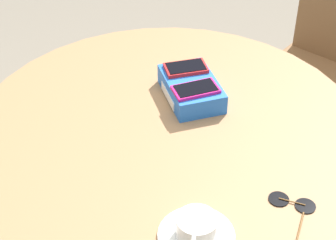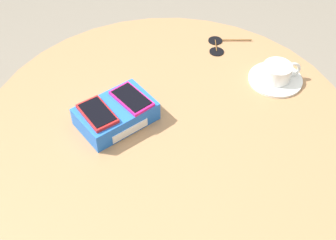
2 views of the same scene
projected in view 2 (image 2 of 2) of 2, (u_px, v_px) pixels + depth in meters
name	position (u px, v px, depth m)	size (l,w,h in m)	color
round_table	(168.00, 149.00, 1.38)	(1.06, 1.06, 0.73)	#2D2D2D
phone_box	(116.00, 114.00, 1.30)	(0.21, 0.15, 0.06)	blue
phone_red	(97.00, 113.00, 1.25)	(0.08, 0.12, 0.01)	red
phone_magenta	(131.00, 98.00, 1.29)	(0.07, 0.12, 0.01)	#D11975
saucer	(275.00, 79.00, 1.44)	(0.17, 0.17, 0.01)	white
coffee_cup	(278.00, 72.00, 1.42)	(0.11, 0.09, 0.06)	white
sunglasses	(218.00, 45.00, 1.56)	(0.16, 0.11, 0.01)	black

